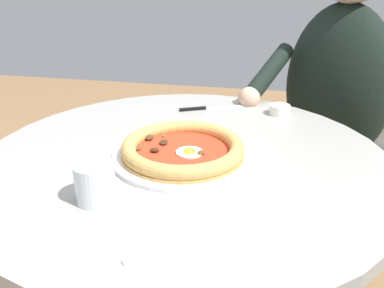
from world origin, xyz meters
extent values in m
cylinder|color=#999993|center=(0.00, 0.00, 0.70)|extent=(0.95, 0.95, 0.03)
cylinder|color=gray|center=(0.00, 0.00, 0.35)|extent=(0.10, 0.10, 0.66)
cylinder|color=white|center=(-0.02, 0.00, 0.72)|extent=(0.32, 0.32, 0.01)
cylinder|color=tan|center=(-0.02, 0.00, 0.72)|extent=(0.28, 0.28, 0.01)
torus|color=tan|center=(-0.02, 0.00, 0.74)|extent=(0.28, 0.28, 0.03)
cylinder|color=red|center=(-0.02, 0.00, 0.73)|extent=(0.26, 0.26, 0.00)
cylinder|color=white|center=(-0.03, -0.02, 0.73)|extent=(0.06, 0.06, 0.00)
ellipsoid|color=yellow|center=(-0.03, -0.02, 0.73)|extent=(0.03, 0.03, 0.02)
ellipsoid|color=brown|center=(-0.03, 0.11, 0.73)|extent=(0.04, 0.04, 0.01)
ellipsoid|color=#4C2D19|center=(0.02, 0.09, 0.74)|extent=(0.03, 0.02, 0.01)
ellipsoid|color=#3D2314|center=(0.01, 0.05, 0.73)|extent=(0.03, 0.02, 0.01)
ellipsoid|color=brown|center=(-0.03, -0.04, 0.73)|extent=(0.02, 0.02, 0.01)
ellipsoid|color=#3D2314|center=(-0.04, 0.06, 0.74)|extent=(0.02, 0.02, 0.01)
ellipsoid|color=#2D6B28|center=(-0.03, -0.03, 0.73)|extent=(0.01, 0.01, 0.00)
ellipsoid|color=#2D6B28|center=(-0.04, -0.02, 0.73)|extent=(0.01, 0.01, 0.00)
ellipsoid|color=#2D6B28|center=(0.04, 0.06, 0.73)|extent=(0.01, 0.01, 0.00)
cylinder|color=silver|center=(-0.23, 0.12, 0.75)|extent=(0.08, 0.08, 0.08)
cylinder|color=silver|center=(-0.23, 0.12, 0.72)|extent=(0.07, 0.07, 0.01)
cube|color=silver|center=(0.35, -0.05, 0.71)|extent=(0.06, 0.12, 0.00)
cube|color=black|center=(0.31, 0.04, 0.71)|extent=(0.05, 0.08, 0.01)
cylinder|color=white|center=(0.32, -0.21, 0.72)|extent=(0.06, 0.06, 0.03)
cylinder|color=olive|center=(0.32, -0.21, 0.73)|extent=(0.05, 0.05, 0.01)
cube|color=#BCBCC1|center=(-0.33, -0.06, 0.71)|extent=(0.12, 0.14, 0.00)
cube|color=#282833|center=(0.58, -0.40, 0.23)|extent=(0.42, 0.44, 0.45)
ellipsoid|color=black|center=(0.58, -0.40, 0.73)|extent=(0.40, 0.44, 0.56)
cylinder|color=black|center=(0.49, -0.17, 0.79)|extent=(0.25, 0.17, 0.18)
sphere|color=tan|center=(0.40, -0.12, 0.73)|extent=(0.07, 0.07, 0.07)
cube|color=beige|center=(0.62, -0.43, 0.45)|extent=(0.56, 0.56, 0.02)
cube|color=beige|center=(0.78, -0.54, 0.67)|extent=(0.23, 0.31, 0.41)
cylinder|color=#B7B2A8|center=(0.58, -0.18, 0.22)|extent=(0.02, 0.02, 0.44)
cylinder|color=#B7B2A8|center=(0.37, -0.48, 0.22)|extent=(0.02, 0.02, 0.44)
cylinder|color=#B7B2A8|center=(0.87, -0.39, 0.22)|extent=(0.02, 0.02, 0.44)
camera|label=1|loc=(-0.82, -0.18, 1.11)|focal=37.43mm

